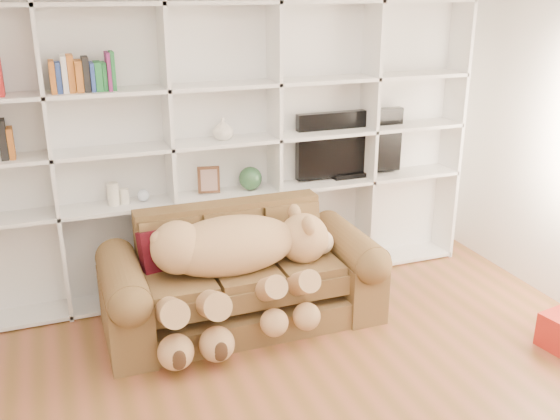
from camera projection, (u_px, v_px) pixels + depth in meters
name	position (u px, v px, depth m)	size (l,w,h in m)	color
wall_back	(217.00, 130.00, 5.20)	(5.00, 0.02, 2.70)	white
bookshelf	(192.00, 142.00, 5.01)	(4.43, 0.35, 2.40)	white
sofa	(241.00, 282.00, 4.82)	(2.09, 0.90, 0.88)	brown
teddy_bear	(235.00, 260.00, 4.54)	(1.50, 0.84, 0.87)	tan
throw_pillow	(163.00, 251.00, 4.66)	(0.34, 0.11, 0.34)	#560E1F
tv	(350.00, 145.00, 5.52)	(1.01, 0.18, 0.60)	black
picture_frame	(209.00, 180.00, 5.10)	(0.18, 0.03, 0.23)	#51301C
green_vase	(250.00, 178.00, 5.23)	(0.20, 0.20, 0.20)	#2F5C37
figurine_tall	(113.00, 194.00, 4.86)	(0.09, 0.09, 0.18)	silver
figurine_short	(125.00, 196.00, 4.90)	(0.07, 0.07, 0.12)	silver
snow_globe	(143.00, 195.00, 4.95)	(0.10, 0.10, 0.10)	white
shelf_vase	(223.00, 129.00, 5.01)	(0.17, 0.17, 0.18)	silver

